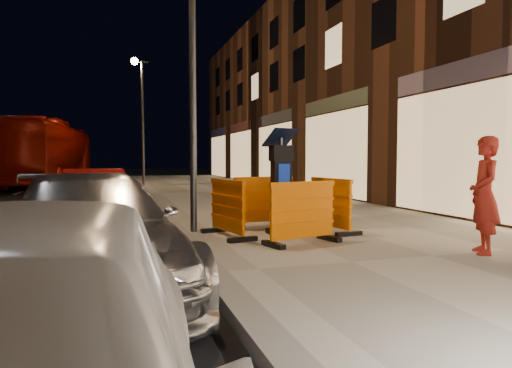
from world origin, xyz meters
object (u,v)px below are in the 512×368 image
object	(u,v)px
parking_kiosk	(281,185)
barrier_front	(303,213)
bus_doubledecker	(45,186)
barrier_back	(264,201)
barrier_kerbside	(228,208)
car_red	(95,223)
man	(484,195)
barrier_bldgside	(331,205)
car_silver	(89,289)

from	to	relation	value
parking_kiosk	barrier_front	xyz separation A→B (m)	(0.00, -0.95, -0.38)
bus_doubledecker	barrier_back	bearing A→B (deg)	-65.32
parking_kiosk	barrier_kerbside	xyz separation A→B (m)	(-0.95, 0.00, -0.38)
barrier_front	barrier_kerbside	size ratio (longest dim) A/B	1.00
barrier_front	bus_doubledecker	distance (m)	20.79
car_red	man	size ratio (longest dim) A/B	2.29
parking_kiosk	barrier_back	distance (m)	1.02
barrier_front	bus_doubledecker	world-z (taller)	bus_doubledecker
barrier_bldgside	car_silver	distance (m)	4.52
car_red	barrier_kerbside	bearing A→B (deg)	-61.07
parking_kiosk	bus_doubledecker	xyz separation A→B (m)	(-6.29, 18.86, -1.01)
barrier_front	man	world-z (taller)	man
barrier_front	barrier_back	bearing A→B (deg)	75.19
barrier_bldgside	car_red	size ratio (longest dim) A/B	0.33
barrier_kerbside	barrier_bldgside	distance (m)	1.90
barrier_back	barrier_kerbside	distance (m)	1.34
car_silver	bus_doubledecker	distance (m)	21.15
car_silver	car_red	world-z (taller)	car_silver
parking_kiosk	barrier_front	bearing A→B (deg)	-99.81
barrier_bldgside	bus_doubledecker	size ratio (longest dim) A/B	0.10
barrier_back	barrier_bldgside	size ratio (longest dim) A/B	1.00
barrier_kerbside	man	size ratio (longest dim) A/B	0.76
barrier_front	car_red	xyz separation A→B (m)	(-3.18, 4.33, -0.63)
car_silver	bus_doubledecker	world-z (taller)	bus_doubledecker
man	car_red	bearing A→B (deg)	-110.76
barrier_back	barrier_bldgside	xyz separation A→B (m)	(0.95, -0.95, 0.00)
barrier_front	man	size ratio (longest dim) A/B	0.76
barrier_back	car_silver	size ratio (longest dim) A/B	0.28
barrier_bldgside	car_silver	size ratio (longest dim) A/B	0.28
car_silver	car_red	distance (m)	5.42
barrier_back	barrier_kerbside	xyz separation A→B (m)	(-0.95, -0.95, 0.00)
barrier_kerbside	man	xyz separation A→B (m)	(3.04, -2.36, 0.33)
barrier_bldgside	car_silver	world-z (taller)	barrier_bldgside
parking_kiosk	barrier_kerbside	distance (m)	1.02
barrier_front	barrier_bldgside	world-z (taller)	same
barrier_bldgside	bus_doubledecker	xyz separation A→B (m)	(-7.24, 18.86, -0.63)
parking_kiosk	car_silver	world-z (taller)	parking_kiosk
barrier_front	barrier_back	size ratio (longest dim) A/B	1.00
bus_doubledecker	man	xyz separation A→B (m)	(8.37, -21.22, 0.96)
barrier_front	bus_doubledecker	xyz separation A→B (m)	(-6.29, 19.81, -0.63)
barrier_kerbside	car_red	bearing A→B (deg)	21.56
parking_kiosk	barrier_kerbside	size ratio (longest dim) A/B	1.40
barrier_kerbside	bus_doubledecker	size ratio (longest dim) A/B	0.10
barrier_front	car_red	bearing A→B (deg)	111.45
barrier_bldgside	man	world-z (taller)	man
barrier_front	barrier_bldgside	bearing A→B (deg)	30.19
barrier_bldgside	car_red	world-z (taller)	barrier_bldgside
car_red	man	bearing A→B (deg)	-51.93
barrier_kerbside	car_silver	size ratio (longest dim) A/B	0.28
parking_kiosk	barrier_back	xyz separation A→B (m)	(0.00, 0.95, -0.38)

